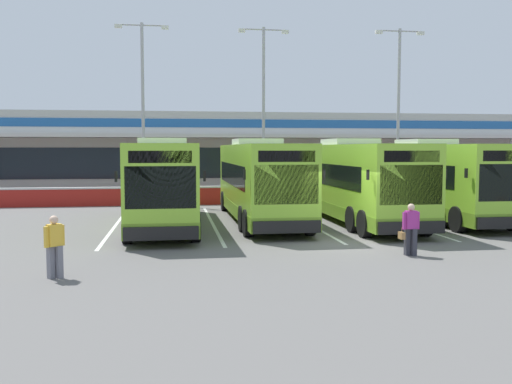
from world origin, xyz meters
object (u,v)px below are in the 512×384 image
(coach_bus_leftmost, at_px, (163,184))
(lamp_post_centre, at_px, (264,102))
(lamp_post_east, at_px, (398,103))
(coach_bus_right_centre, at_px, (433,181))
(pedestrian_with_handbag, at_px, (410,228))
(coach_bus_left_centre, at_px, (260,182))
(lamp_post_west, at_px, (143,100))
(pedestrian_in_dark_coat, at_px, (54,245))
(coach_bus_centre, at_px, (356,182))

(coach_bus_leftmost, xyz_separation_m, lamp_post_centre, (6.22, 11.42, 4.50))
(lamp_post_east, bearing_deg, coach_bus_leftmost, -144.65)
(lamp_post_centre, bearing_deg, lamp_post_east, -5.39)
(coach_bus_right_centre, xyz_separation_m, lamp_post_east, (2.15, 9.74, 4.50))
(pedestrian_with_handbag, distance_m, lamp_post_east, 20.85)
(coach_bus_left_centre, relative_size, pedestrian_with_handbag, 7.51)
(coach_bus_right_centre, bearing_deg, lamp_post_west, 143.79)
(pedestrian_in_dark_coat, relative_size, lamp_post_east, 0.15)
(coach_bus_leftmost, height_order, pedestrian_in_dark_coat, coach_bus_leftmost)
(pedestrian_with_handbag, bearing_deg, coach_bus_right_centre, 60.71)
(coach_bus_leftmost, relative_size, lamp_post_east, 1.11)
(coach_bus_right_centre, relative_size, lamp_post_west, 1.11)
(coach_bus_leftmost, relative_size, pedestrian_in_dark_coat, 7.51)
(coach_bus_leftmost, bearing_deg, coach_bus_right_centre, 3.85)
(coach_bus_leftmost, distance_m, coach_bus_centre, 8.67)
(coach_bus_right_centre, relative_size, pedestrian_with_handbag, 7.51)
(coach_bus_left_centre, bearing_deg, pedestrian_in_dark_coat, -122.85)
(coach_bus_centre, height_order, coach_bus_right_centre, same)
(coach_bus_centre, height_order, lamp_post_east, lamp_post_east)
(coach_bus_centre, relative_size, lamp_post_west, 1.11)
(lamp_post_east, bearing_deg, lamp_post_centre, 174.61)
(coach_bus_centre, bearing_deg, pedestrian_with_handbag, -96.59)
(coach_bus_leftmost, relative_size, coach_bus_right_centre, 1.00)
(pedestrian_in_dark_coat, bearing_deg, coach_bus_right_centre, 34.92)
(coach_bus_left_centre, relative_size, coach_bus_right_centre, 1.00)
(coach_bus_right_centre, height_order, pedestrian_in_dark_coat, coach_bus_right_centre)
(pedestrian_in_dark_coat, relative_size, lamp_post_centre, 0.15)
(coach_bus_leftmost, bearing_deg, pedestrian_with_handbag, -46.71)
(coach_bus_leftmost, xyz_separation_m, lamp_post_west, (-1.36, 11.21, 4.50))
(coach_bus_centre, bearing_deg, coach_bus_right_centre, 10.44)
(coach_bus_centre, bearing_deg, lamp_post_west, 132.06)
(pedestrian_with_handbag, relative_size, pedestrian_in_dark_coat, 1.00)
(coach_bus_centre, xyz_separation_m, lamp_post_west, (-10.02, 11.11, 4.50))
(pedestrian_with_handbag, xyz_separation_m, lamp_post_centre, (-1.49, 19.61, 5.43))
(coach_bus_centre, relative_size, pedestrian_with_handbag, 7.51)
(coach_bus_left_centre, distance_m, lamp_post_west, 12.63)
(coach_bus_left_centre, distance_m, lamp_post_centre, 11.59)
(coach_bus_right_centre, relative_size, pedestrian_in_dark_coat, 7.51)
(coach_bus_right_centre, distance_m, lamp_post_centre, 13.23)
(coach_bus_centre, distance_m, pedestrian_in_dark_coat, 15.04)
(pedestrian_with_handbag, relative_size, lamp_post_centre, 0.15)
(lamp_post_centre, bearing_deg, coach_bus_leftmost, -118.56)
(lamp_post_centre, bearing_deg, pedestrian_in_dark_coat, -112.43)
(coach_bus_left_centre, distance_m, coach_bus_right_centre, 8.41)
(coach_bus_leftmost, height_order, coach_bus_right_centre, same)
(coach_bus_left_centre, xyz_separation_m, pedestrian_in_dark_coat, (-6.95, -10.76, -0.91))
(lamp_post_centre, height_order, lamp_post_east, same)
(coach_bus_leftmost, xyz_separation_m, coach_bus_right_centre, (12.78, 0.86, 0.00))
(pedestrian_in_dark_coat, height_order, lamp_post_centre, lamp_post_centre)
(lamp_post_east, bearing_deg, pedestrian_with_handbag, -111.05)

